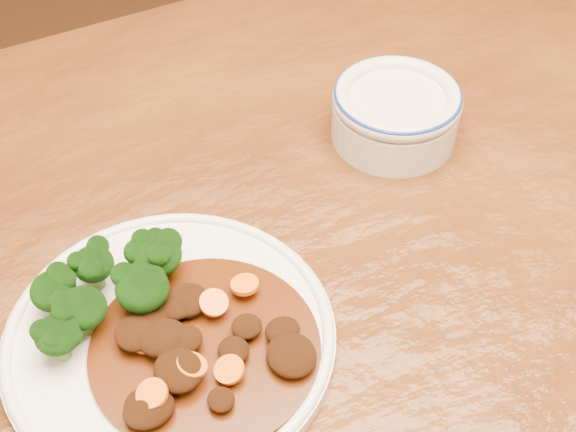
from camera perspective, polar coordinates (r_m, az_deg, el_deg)
name	(u,v)px	position (r m, az deg, el deg)	size (l,w,h in m)	color
dining_table	(396,293)	(0.77, 7.71, -5.46)	(1.56, 1.00, 0.75)	#5B3210
dinner_plate	(170,337)	(0.63, -8.41, -8.48)	(0.26, 0.26, 0.02)	white
broccoli_florets	(107,288)	(0.63, -12.74, -4.99)	(0.13, 0.09, 0.05)	#618645
mince_stew	(198,348)	(0.61, -6.44, -9.31)	(0.18, 0.18, 0.03)	#461F07
dip_bowl	(396,111)	(0.79, 7.67, 7.39)	(0.13, 0.13, 0.06)	beige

